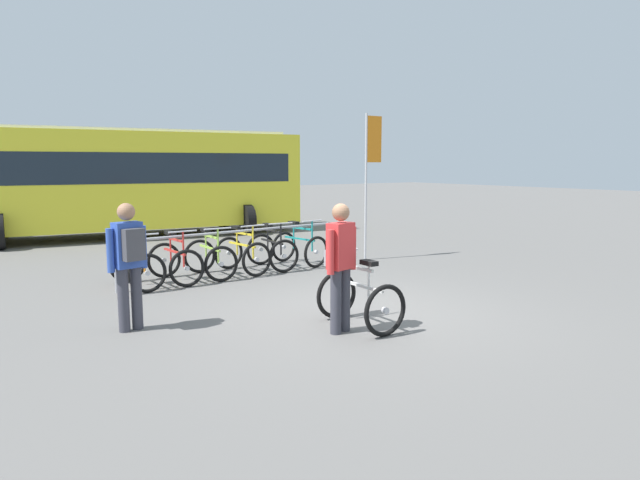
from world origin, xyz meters
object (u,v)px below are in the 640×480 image
object	(u,v)px
racked_bike_lime	(210,258)
racked_bike_teal	(300,248)
featured_bicycle	(354,289)
bus_distant	(126,177)
person_with_featured_bike	(341,262)
banner_flag	(371,159)
racked_bike_orange	(137,266)
racked_bike_yellow	(242,254)
racked_bike_red	(175,262)
pedestrian_with_backpack	(129,259)
racked_bike_black	(272,251)

from	to	relation	value
racked_bike_lime	racked_bike_teal	size ratio (longest dim) A/B	0.93
racked_bike_teal	featured_bicycle	bearing A→B (deg)	-113.76
bus_distant	racked_bike_teal	bearing A→B (deg)	-76.84
racked_bike_lime	person_with_featured_bike	distance (m)	4.21
racked_bike_lime	banner_flag	xyz separation A→B (m)	(3.76, -0.17, 1.86)
racked_bike_orange	racked_bike_yellow	bearing A→B (deg)	3.95
racked_bike_red	person_with_featured_bike	size ratio (longest dim) A/B	0.69
pedestrian_with_backpack	racked_bike_black	bearing A→B (deg)	36.49
person_with_featured_bike	racked_bike_yellow	bearing A→B (deg)	79.53
racked_bike_red	racked_bike_yellow	size ratio (longest dim) A/B	1.00
person_with_featured_bike	racked_bike_teal	bearing A→B (deg)	63.26
racked_bike_lime	pedestrian_with_backpack	size ratio (longest dim) A/B	0.68
racked_bike_black	banner_flag	bearing A→B (deg)	-6.42
racked_bike_yellow	racked_bike_red	bearing A→B (deg)	-176.05
bus_distant	banner_flag	distance (m)	7.85
featured_bicycle	person_with_featured_bike	distance (m)	0.58
racked_bike_teal	pedestrian_with_backpack	size ratio (longest dim) A/B	0.73
racked_bike_orange	pedestrian_with_backpack	distance (m)	2.69
racked_bike_orange	banner_flag	size ratio (longest dim) A/B	0.35
person_with_featured_bike	banner_flag	xyz separation A→B (m)	(3.84, 4.01, 1.32)
pedestrian_with_backpack	racked_bike_teal	bearing A→B (deg)	32.27
racked_bike_black	featured_bicycle	distance (m)	4.25
racked_bike_yellow	bus_distant	xyz separation A→B (m)	(-0.20, 6.91, 1.37)
racked_bike_teal	pedestrian_with_backpack	world-z (taller)	pedestrian_with_backpack
racked_bike_orange	racked_bike_black	world-z (taller)	same
racked_bike_lime	racked_bike_yellow	bearing A→B (deg)	3.95
racked_bike_black	racked_bike_teal	xyz separation A→B (m)	(0.70, 0.05, -0.00)
racked_bike_teal	pedestrian_with_backpack	bearing A→B (deg)	-147.73
featured_bicycle	pedestrian_with_backpack	bearing A→B (deg)	150.52
racked_bike_black	pedestrian_with_backpack	size ratio (longest dim) A/B	0.68
racked_bike_teal	person_with_featured_bike	distance (m)	4.87
racked_bike_black	person_with_featured_bike	distance (m)	4.55
banner_flag	pedestrian_with_backpack	bearing A→B (deg)	-158.01
racked_bike_yellow	featured_bicycle	distance (m)	4.08
featured_bicycle	pedestrian_with_backpack	size ratio (longest dim) A/B	0.74
racked_bike_yellow	racked_bike_black	distance (m)	0.70
racked_bike_yellow	pedestrian_with_backpack	size ratio (longest dim) A/B	0.69
featured_bicycle	racked_bike_red	bearing A→B (deg)	103.73
racked_bike_black	bus_distant	world-z (taller)	bus_distant
racked_bike_orange	featured_bicycle	world-z (taller)	featured_bicycle
racked_bike_red	bus_distant	size ratio (longest dim) A/B	0.11
racked_bike_yellow	banner_flag	bearing A→B (deg)	-4.07
person_with_featured_bike	racked_bike_orange	bearing A→B (deg)	107.85
racked_bike_teal	banner_flag	size ratio (longest dim) A/B	0.38
racked_bike_black	banner_flag	world-z (taller)	banner_flag
racked_bike_lime	banner_flag	bearing A→B (deg)	-2.58
featured_bicycle	pedestrian_with_backpack	world-z (taller)	pedestrian_with_backpack
racked_bike_yellow	bus_distant	size ratio (longest dim) A/B	0.11
banner_flag	featured_bicycle	bearing A→B (deg)	-132.30
racked_bike_lime	featured_bicycle	size ratio (longest dim) A/B	0.92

